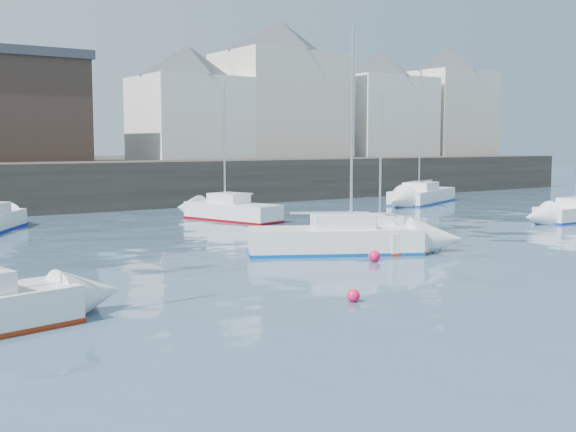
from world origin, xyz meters
TOP-DOWN VIEW (x-y plane):
  - water at (0.00, 0.00)m, footprint 220.00×220.00m
  - quay_wall at (0.00, 35.00)m, footprint 90.00×5.00m
  - land_strip at (0.00, 53.00)m, footprint 90.00×32.00m
  - bldg_east_a at (20.00, 42.00)m, footprint 13.36×13.36m
  - bldg_east_b at (31.00, 41.50)m, footprint 11.88×11.88m
  - bldg_east_c at (40.00, 41.50)m, footprint 11.14×11.14m
  - bldg_east_d at (11.00, 41.50)m, footprint 11.14×11.14m
  - sailboat_b at (1.85, 11.50)m, footprint 6.78×4.98m
  - sailboat_c at (4.47, 11.63)m, footprint 2.87×4.96m
  - sailboat_f at (4.57, 23.93)m, footprint 3.34×6.13m
  - sailboat_g at (21.42, 26.30)m, footprint 7.80×5.32m
  - buoy_near at (-3.03, 4.58)m, footprint 0.36×0.36m
  - buoy_mid at (1.81, 9.20)m, footprint 0.42×0.42m
  - buoy_far at (0.67, 15.02)m, footprint 0.35×0.35m

SIDE VIEW (x-z plane):
  - water at x=0.00m, z-range 0.00..0.00m
  - buoy_near at x=-3.03m, z-range -0.18..0.18m
  - buoy_mid at x=1.81m, z-range -0.21..0.21m
  - buoy_far at x=0.67m, z-range -0.18..0.18m
  - sailboat_c at x=4.47m, z-range -2.63..3.58m
  - sailboat_f at x=4.57m, z-range -3.27..4.34m
  - sailboat_g at x=21.42m, z-range -4.20..5.28m
  - sailboat_b at x=1.85m, z-range -3.68..4.78m
  - land_strip at x=0.00m, z-range 0.00..2.80m
  - quay_wall at x=0.00m, z-range 0.00..3.00m
  - bldg_east_d at x=11.00m, z-range 2.89..11.84m
  - bldg_east_b at x=31.00m, z-range 2.89..12.84m
  - bldg_east_c at x=40.00m, z-range 2.90..13.85m
  - bldg_east_a at x=20.00m, z-range 2.91..14.71m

